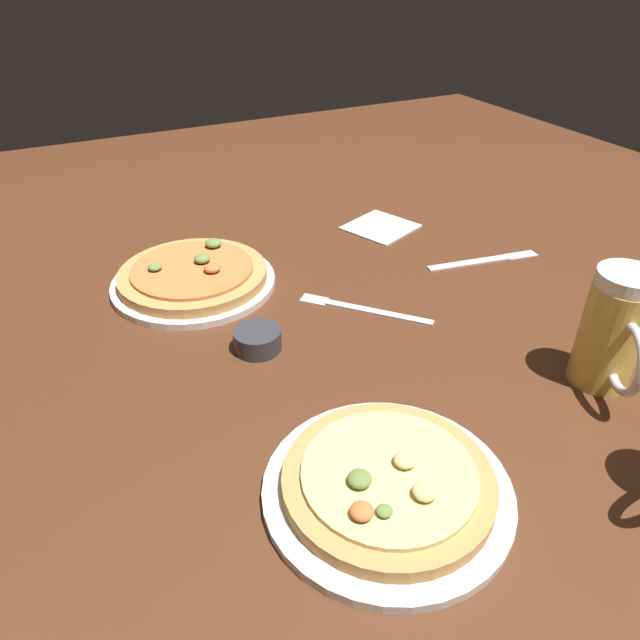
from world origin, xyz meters
The scene contains 8 objects.
ground_plane centered at (0.00, 0.00, -0.01)m, with size 2.40×2.40×0.03m, color #4C2816.
pizza_plate_near centered at (-0.08, -0.31, 0.02)m, with size 0.27×0.27×0.05m.
pizza_plate_far centered at (-0.13, 0.22, 0.02)m, with size 0.28×0.28×0.05m.
beer_mug_dark centered at (0.29, -0.28, 0.08)m, with size 0.09×0.13×0.17m.
ramekin_sauce centered at (-0.10, 0.00, 0.02)m, with size 0.07×0.07×0.03m, color #333338.
napkin_folded centered at (0.28, 0.28, 0.00)m, with size 0.13×0.12×0.01m, color silver.
fork_left centered at (0.09, 0.02, 0.00)m, with size 0.17×0.18×0.01m.
knife_right centered at (0.38, 0.07, 0.00)m, with size 0.22×0.06×0.01m.
Camera 1 is at (-0.33, -0.66, 0.51)m, focal length 32.72 mm.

